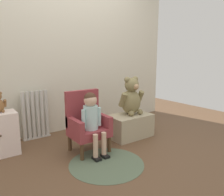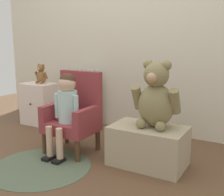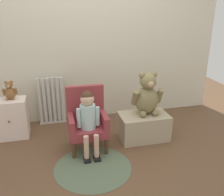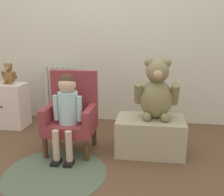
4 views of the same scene
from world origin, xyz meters
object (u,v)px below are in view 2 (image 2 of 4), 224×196
(small_dresser, at_px, (39,104))
(child_figure, at_px, (66,102))
(floor_rug, at_px, (41,166))
(radiator, at_px, (87,97))
(small_teddy_bear, at_px, (41,75))
(low_bench, at_px, (148,146))
(child_armchair, at_px, (74,114))
(large_teddy_bear, at_px, (156,98))

(small_dresser, xyz_separation_m, child_figure, (0.89, -0.58, 0.22))
(floor_rug, bearing_deg, child_figure, 87.46)
(radiator, relative_size, floor_rug, 0.84)
(small_teddy_bear, bearing_deg, small_dresser, -141.07)
(radiator, bearing_deg, low_bench, -33.06)
(child_armchair, bearing_deg, low_bench, 2.91)
(low_bench, bearing_deg, child_figure, -168.07)
(radiator, xyz_separation_m, floor_rug, (0.37, -1.18, -0.33))
(small_dresser, relative_size, child_figure, 0.69)
(child_armchair, distance_m, child_figure, 0.17)
(low_bench, distance_m, small_teddy_bear, 1.70)
(child_figure, bearing_deg, large_teddy_bear, 13.56)
(radiator, height_order, small_teddy_bear, small_teddy_bear)
(small_dresser, height_order, floor_rug, small_dresser)
(radiator, height_order, child_armchair, child_armchair)
(radiator, height_order, child_figure, child_figure)
(large_teddy_bear, xyz_separation_m, floor_rug, (-0.77, -0.50, -0.55))
(child_armchair, height_order, floor_rug, child_armchair)
(radiator, distance_m, large_teddy_bear, 1.35)
(small_teddy_bear, bearing_deg, radiator, 28.31)
(small_teddy_bear, bearing_deg, large_teddy_bear, -14.76)
(child_figure, height_order, floor_rug, child_figure)
(low_bench, bearing_deg, small_teddy_bear, 163.80)
(radiator, distance_m, child_figure, 0.96)
(small_dresser, bearing_deg, small_teddy_bear, 38.93)
(child_armchair, xyz_separation_m, child_figure, (0.00, -0.11, 0.13))
(radiator, bearing_deg, small_dresser, -150.95)
(low_bench, distance_m, floor_rug, 0.88)
(child_figure, height_order, large_teddy_bear, large_teddy_bear)
(child_figure, bearing_deg, small_teddy_bear, 144.87)
(small_teddy_bear, bearing_deg, child_armchair, -29.75)
(large_teddy_bear, height_order, small_teddy_bear, large_teddy_bear)
(radiator, relative_size, child_armchair, 0.92)
(child_armchair, height_order, low_bench, child_armchair)
(low_bench, bearing_deg, radiator, 146.94)
(small_dresser, height_order, child_figure, child_figure)
(floor_rug, bearing_deg, low_bench, 32.99)
(child_armchair, bearing_deg, small_teddy_bear, 150.25)
(radiator, height_order, large_teddy_bear, large_teddy_bear)
(small_teddy_bear, bearing_deg, floor_rug, -47.54)
(child_figure, bearing_deg, small_dresser, 146.99)
(child_armchair, distance_m, small_teddy_bear, 1.03)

